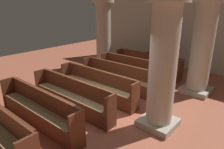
% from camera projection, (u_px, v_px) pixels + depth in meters
% --- Properties ---
extents(ground_plane, '(19.20, 19.20, 0.00)m').
position_uv_depth(ground_plane, '(106.00, 112.00, 6.33)').
color(ground_plane, '#AD5B42').
extents(back_wall, '(10.00, 0.16, 4.50)m').
position_uv_depth(back_wall, '(189.00, 23.00, 9.96)').
color(back_wall, beige).
rests_on(back_wall, ground).
extents(pew_row_0, '(3.31, 0.47, 0.97)m').
position_uv_depth(pew_row_0, '(147.00, 63.00, 9.56)').
color(pew_row_0, brown).
rests_on(pew_row_0, ground).
extents(pew_row_1, '(3.31, 0.46, 0.97)m').
position_uv_depth(pew_row_1, '(133.00, 69.00, 8.76)').
color(pew_row_1, brown).
rests_on(pew_row_1, ground).
extents(pew_row_2, '(3.31, 0.47, 0.97)m').
position_uv_depth(pew_row_2, '(117.00, 76.00, 7.95)').
color(pew_row_2, brown).
rests_on(pew_row_2, ground).
extents(pew_row_3, '(3.31, 0.46, 0.97)m').
position_uv_depth(pew_row_3, '(97.00, 84.00, 7.14)').
color(pew_row_3, brown).
rests_on(pew_row_3, ground).
extents(pew_row_4, '(3.31, 0.46, 0.97)m').
position_uv_depth(pew_row_4, '(71.00, 94.00, 6.33)').
color(pew_row_4, brown).
rests_on(pew_row_4, ground).
extents(pew_row_5, '(3.31, 0.47, 0.97)m').
position_uv_depth(pew_row_5, '(38.00, 108.00, 5.52)').
color(pew_row_5, brown).
rests_on(pew_row_5, ground).
extents(pillar_aisle_side, '(1.07, 1.07, 3.48)m').
position_uv_depth(pillar_aisle_side, '(203.00, 44.00, 7.15)').
color(pillar_aisle_side, '#B6AD9A').
rests_on(pillar_aisle_side, ground).
extents(pillar_far_side, '(1.07, 1.07, 3.48)m').
position_uv_depth(pillar_far_side, '(103.00, 31.00, 10.42)').
color(pillar_far_side, '#B6AD9A').
rests_on(pillar_far_side, ground).
extents(pillar_aisle_rear, '(1.00, 1.00, 3.48)m').
position_uv_depth(pillar_aisle_rear, '(163.00, 62.00, 5.04)').
color(pillar_aisle_rear, '#B6AD9A').
rests_on(pillar_aisle_rear, ground).
extents(lectern, '(0.48, 0.45, 1.08)m').
position_uv_depth(lectern, '(161.00, 61.00, 10.24)').
color(lectern, '#411E13').
rests_on(lectern, ground).
extents(hymn_book, '(0.15, 0.20, 0.03)m').
position_uv_depth(hymn_book, '(148.00, 53.00, 9.59)').
color(hymn_book, maroon).
rests_on(hymn_book, pew_row_0).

